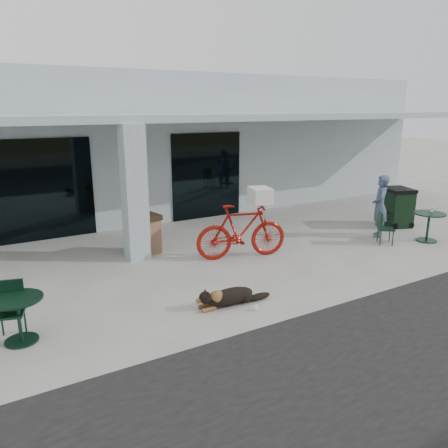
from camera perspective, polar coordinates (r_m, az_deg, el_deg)
ground at (r=9.29m, az=2.46°, el=-6.96°), size 80.00×80.00×0.00m
building at (r=16.46m, az=-13.84°, el=10.36°), size 22.00×7.00×4.50m
storefront_glass_left at (r=12.49m, az=-23.03°, el=4.04°), size 2.80×0.06×2.70m
storefront_glass_right at (r=13.98m, az=-2.26°, el=6.30°), size 2.40×0.06×2.70m
column at (r=10.23m, az=-11.63°, el=3.93°), size 0.50×0.50×3.12m
overhang at (r=11.80m, az=-7.08°, el=13.64°), size 22.00×2.80×0.18m
bicycle at (r=10.26m, az=2.31°, el=-0.93°), size 2.27×1.14×1.31m
laundry_basket at (r=10.21m, az=4.76°, el=3.76°), size 0.58×0.69×0.36m
dog at (r=8.00m, az=0.85°, el=-9.32°), size 1.10×0.42×0.36m
cup_near_dog at (r=7.86m, az=4.21°, el=-10.90°), size 0.09×0.09×0.09m
cafe_table_near at (r=7.44m, az=-25.19°, el=-11.28°), size 0.98×0.98×0.72m
cafe_chair_near at (r=7.52m, az=-26.22°, el=-10.32°), size 0.52×0.54×0.91m
cafe_table_far at (r=12.81m, az=25.09°, el=-0.36°), size 0.99×0.99×0.77m
cafe_chair_far_a at (r=12.10m, az=20.39°, el=-0.53°), size 0.56×0.55×0.84m
cafe_chair_far_b at (r=13.88m, az=20.99°, el=1.34°), size 0.57×0.57×0.86m
person at (r=12.67m, az=19.70°, el=2.22°), size 0.74×0.72×1.71m
cup_on_table at (r=12.88m, az=25.52°, el=1.71°), size 0.11×0.11×0.12m
trash_receptacle at (r=10.80m, az=-10.00°, el=-1.29°), size 0.67×0.67×0.97m
wheeled_bin at (r=14.08m, az=21.62°, el=2.09°), size 0.96×1.08×1.15m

